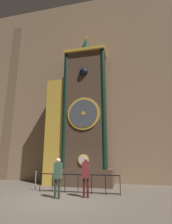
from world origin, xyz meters
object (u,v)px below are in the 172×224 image
at_px(clock_tower, 80,116).
at_px(visitor_near, 58,174).
at_px(stanchion_post, 35,184).
at_px(visitor_far, 86,173).

height_order(clock_tower, visitor_near, clock_tower).
distance_m(visitor_near, stanchion_post, 2.63).
bearing_deg(clock_tower, visitor_far, -69.77).
distance_m(visitor_far, stanchion_post, 3.46).
relative_size(clock_tower, visitor_far, 6.19).
distance_m(clock_tower, visitor_far, 4.88).
height_order(visitor_near, visitor_far, visitor_far).
height_order(clock_tower, stanchion_post, clock_tower).
height_order(clock_tower, visitor_far, clock_tower).
xyz_separation_m(clock_tower, visitor_near, (-0.05, -3.63, -3.52)).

